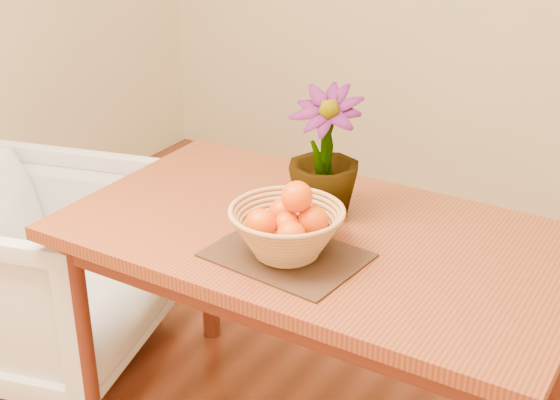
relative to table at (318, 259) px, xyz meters
The scene contains 6 objects.
table is the anchor object (origin of this frame).
placemat 0.19m from the table, 90.64° to the right, with size 0.38×0.28×0.01m, color #351F13.
wicker_basket 0.23m from the table, 90.64° to the right, with size 0.29×0.29×0.12m.
orange_pile 0.25m from the table, 89.77° to the right, with size 0.18×0.17×0.14m.
potted_plant 0.29m from the table, 113.29° to the left, with size 0.20×0.20×0.36m, color #144715.
armchair 1.09m from the table, behind, with size 0.74×0.69×0.76m, color gray.
Camera 1 is at (0.88, -1.36, 1.72)m, focal length 50.00 mm.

